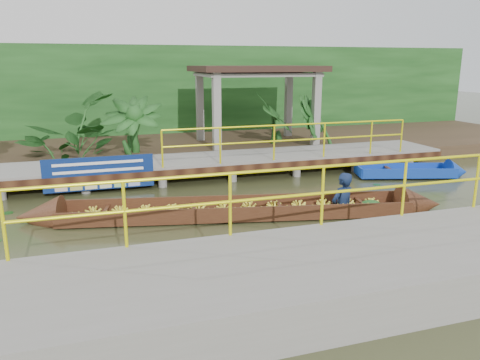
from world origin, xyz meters
name	(u,v)px	position (x,y,z in m)	size (l,w,h in m)	color
ground	(225,212)	(0.00, 0.00, 0.00)	(80.00, 80.00, 0.00)	#2E341A
land_strip	(169,148)	(0.00, 7.50, 0.23)	(30.00, 8.00, 0.45)	#37291B
far_dock	(193,162)	(0.02, 3.43, 0.48)	(16.00, 2.06, 1.66)	gray
near_dock	(368,270)	(1.00, -4.20, 0.30)	(18.00, 2.40, 1.73)	gray
pavilion	(256,77)	(3.00, 6.30, 2.82)	(4.40, 3.00, 3.00)	gray
foliage_backdrop	(158,95)	(0.00, 10.00, 2.00)	(30.00, 0.80, 4.00)	#133A12
vendor_boat	(254,205)	(0.53, -0.43, 0.24)	(9.38, 2.85, 2.11)	#33190D
moored_blue_boat	(431,172)	(6.76, 1.39, 0.14)	(3.37, 1.72, 0.78)	#0E329A
blue_banner	(99,173)	(-2.64, 2.48, 0.56)	(2.75, 0.04, 0.86)	navy
tropical_plants	(125,130)	(-1.75, 5.30, 1.24)	(14.27, 1.27, 1.58)	#133A12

